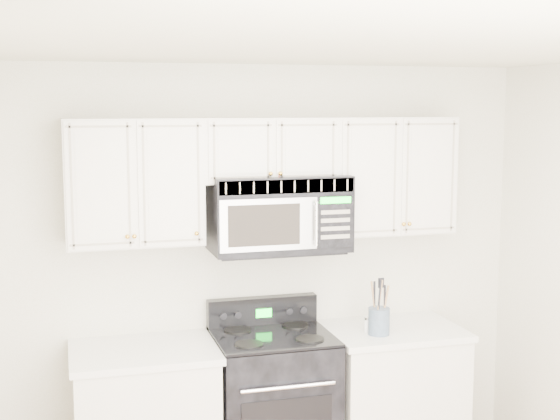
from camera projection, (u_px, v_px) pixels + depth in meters
name	position (u px, v px, depth m)	size (l,w,h in m)	color
room	(361.00, 347.00, 3.39)	(3.51, 3.51, 2.61)	#996C58
base_cabinet_right	(392.00, 400.00, 5.10)	(0.86, 0.65, 0.92)	silver
range	(273.00, 404.00, 4.88)	(0.72, 0.66, 1.11)	black
upper_cabinets	(268.00, 172.00, 4.82)	(2.44, 0.37, 0.75)	silver
microwave	(278.00, 213.00, 4.82)	(0.85, 0.47, 0.47)	black
utensil_crock	(379.00, 320.00, 4.87)	(0.14, 0.14, 0.36)	slate
shaker_salt	(367.00, 325.00, 4.92)	(0.04, 0.04, 0.10)	white
shaker_pepper	(380.00, 326.00, 4.89)	(0.04, 0.04, 0.10)	white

